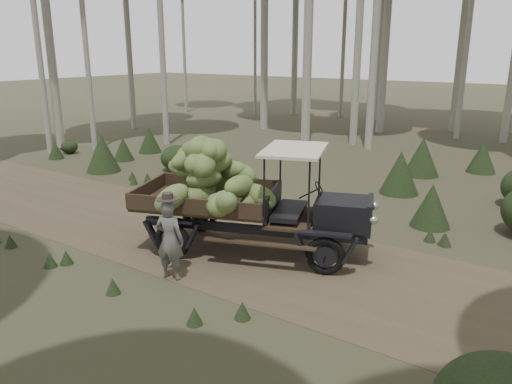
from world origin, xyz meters
TOP-DOWN VIEW (x-y plane):
  - ground at (0.00, 0.00)m, footprint 120.00×120.00m
  - dirt_track at (0.00, 0.00)m, footprint 70.00×4.00m
  - banana_truck at (0.27, -0.15)m, footprint 5.19×3.39m
  - farmer at (0.22, -1.89)m, footprint 0.63×0.50m
  - undergrowth at (2.39, 0.52)m, footprint 22.67×23.22m

SIDE VIEW (x-z plane):
  - ground at x=0.00m, z-range 0.00..0.00m
  - dirt_track at x=0.00m, z-range 0.00..0.01m
  - undergrowth at x=2.39m, z-range -0.12..1.21m
  - farmer at x=0.22m, z-range -0.05..1.64m
  - banana_truck at x=0.27m, z-range 0.22..2.71m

